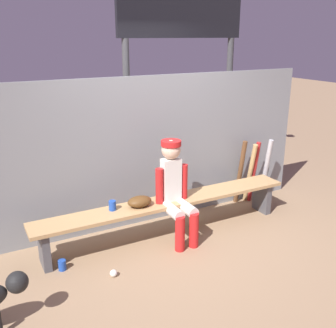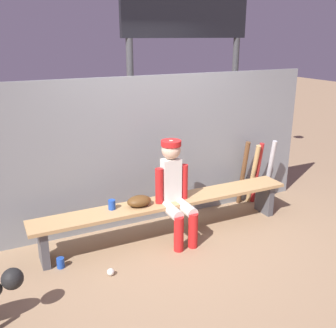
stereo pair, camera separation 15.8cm
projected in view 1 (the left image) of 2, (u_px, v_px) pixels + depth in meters
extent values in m
plane|color=#937556|center=(168.00, 234.00, 4.73)|extent=(30.00, 30.00, 0.00)
cube|color=gray|center=(150.00, 151.00, 4.85)|extent=(4.51, 0.03, 1.85)
cube|color=tan|center=(168.00, 202.00, 4.60)|extent=(3.19, 0.36, 0.04)
cube|color=#4C4C51|center=(44.00, 249.00, 4.03)|extent=(0.08, 0.29, 0.41)
cube|color=#4C4C51|center=(262.00, 197.00, 5.31)|extent=(0.08, 0.29, 0.41)
cube|color=silver|center=(171.00, 180.00, 4.53)|extent=(0.22, 0.13, 0.51)
sphere|color=beige|center=(171.00, 150.00, 4.42)|extent=(0.22, 0.22, 0.22)
cylinder|color=red|center=(171.00, 143.00, 4.39)|extent=(0.23, 0.23, 0.06)
cylinder|color=silver|center=(172.00, 210.00, 4.42)|extent=(0.13, 0.38, 0.13)
cylinder|color=red|center=(180.00, 234.00, 4.33)|extent=(0.11, 0.11, 0.41)
cylinder|color=red|center=(159.00, 187.00, 4.46)|extent=(0.09, 0.09, 0.43)
cylinder|color=silver|center=(186.00, 207.00, 4.50)|extent=(0.13, 0.38, 0.13)
cylinder|color=red|center=(194.00, 230.00, 4.41)|extent=(0.11, 0.11, 0.41)
cylinder|color=red|center=(184.00, 182.00, 4.60)|extent=(0.09, 0.09, 0.43)
ellipsoid|color=#593819|center=(140.00, 201.00, 4.41)|extent=(0.28, 0.20, 0.12)
cylinder|color=brown|center=(240.00, 172.00, 5.48)|extent=(0.07, 0.20, 0.93)
cylinder|color=tan|center=(250.00, 173.00, 5.51)|extent=(0.09, 0.24, 0.89)
cylinder|color=#B22323|center=(254.00, 172.00, 5.54)|extent=(0.09, 0.18, 0.90)
cylinder|color=#B7B7BC|center=(266.00, 170.00, 5.62)|extent=(0.07, 0.20, 0.92)
sphere|color=white|center=(114.00, 273.00, 3.90)|extent=(0.07, 0.07, 0.07)
cylinder|color=#1E47AD|center=(62.00, 265.00, 4.01)|extent=(0.08, 0.08, 0.11)
cylinder|color=#1E47AD|center=(112.00, 205.00, 4.32)|extent=(0.08, 0.08, 0.11)
cylinder|color=#3F3F42|center=(128.00, 119.00, 5.72)|extent=(0.10, 0.10, 2.26)
cylinder|color=#3F3F42|center=(228.00, 109.00, 6.52)|extent=(0.10, 0.10, 2.26)
cube|color=black|center=(182.00, 1.00, 5.61)|extent=(2.04, 0.08, 1.00)
sphere|color=black|center=(17.00, 282.00, 3.15)|extent=(0.18, 0.18, 0.18)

